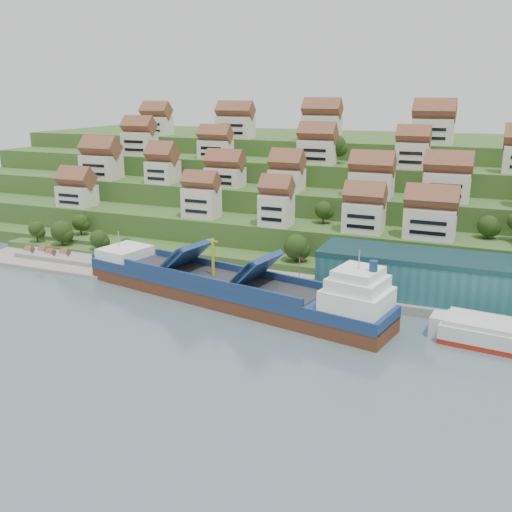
% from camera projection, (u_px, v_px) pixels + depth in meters
% --- Properties ---
extents(ground, '(300.00, 300.00, 0.00)m').
position_uv_depth(ground, '(214.00, 301.00, 136.23)').
color(ground, slate).
rests_on(ground, ground).
extents(quay, '(180.00, 14.00, 2.20)m').
position_uv_depth(quay, '(313.00, 288.00, 141.88)').
color(quay, gray).
rests_on(quay, ground).
extents(pebble_beach, '(45.00, 20.00, 1.00)m').
position_uv_depth(pebble_beach, '(56.00, 259.00, 168.09)').
color(pebble_beach, gray).
rests_on(pebble_beach, ground).
extents(hillside, '(260.00, 128.00, 31.00)m').
position_uv_depth(hillside, '(331.00, 190.00, 225.17)').
color(hillside, '#2D4C1E').
rests_on(hillside, ground).
extents(hillside_village, '(158.21, 62.52, 28.88)m').
position_uv_depth(hillside_village, '(307.00, 168.00, 182.73)').
color(hillside_village, silver).
rests_on(hillside_village, ground).
extents(hillside_trees, '(141.17, 62.90, 31.12)m').
position_uv_depth(hillside_trees, '(261.00, 200.00, 172.55)').
color(hillside_trees, '#243D14').
rests_on(hillside_trees, ground).
extents(warehouse, '(60.00, 15.00, 10.00)m').
position_uv_depth(warehouse, '(450.00, 278.00, 130.18)').
color(warehouse, '#27666C').
rests_on(warehouse, quay).
extents(flagpole, '(1.28, 0.16, 8.00)m').
position_uv_depth(flagpole, '(300.00, 271.00, 136.53)').
color(flagpole, gray).
rests_on(flagpole, quay).
extents(beach_huts, '(14.40, 3.70, 2.20)m').
position_uv_depth(beach_huts, '(47.00, 255.00, 167.27)').
color(beach_huts, white).
rests_on(beach_huts, pebble_beach).
extents(cargo_ship, '(81.20, 28.23, 17.85)m').
position_uv_depth(cargo_ship, '(235.00, 290.00, 133.32)').
color(cargo_ship, '#532C19').
rests_on(cargo_ship, ground).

